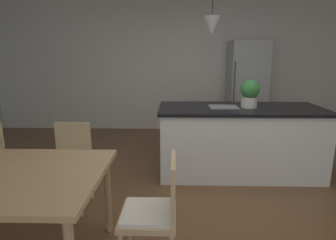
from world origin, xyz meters
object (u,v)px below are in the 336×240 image
Objects in this scene: refrigerator at (246,89)px; potted_plant_on_island at (250,93)px; kitchen_island at (239,140)px; chair_far_right at (70,163)px; chair_kitchen_end at (155,211)px.

refrigerator is 1.97m from potted_plant_on_island.
potted_plant_on_island is at bearing -0.00° from kitchen_island.
refrigerator is (2.48, 2.80, 0.44)m from chair_far_right.
kitchen_island reaches higher than chair_kitchen_end.
refrigerator is (1.54, 3.69, 0.44)m from chair_kitchen_end.
refrigerator is at bearing 67.39° from chair_kitchen_end.
refrigerator reaches higher than kitchen_island.
potted_plant_on_island is at bearing 23.47° from chair_far_right.
chair_far_right is at bearing -156.53° from potted_plant_on_island.
kitchen_island is 2.04m from refrigerator.
chair_far_right is 3.76m from refrigerator.
kitchen_island is at bearing 24.57° from chair_far_right.
kitchen_island is at bearing 180.00° from potted_plant_on_island.
chair_far_right and chair_kitchen_end have the same top height.
kitchen_island reaches higher than chair_far_right.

